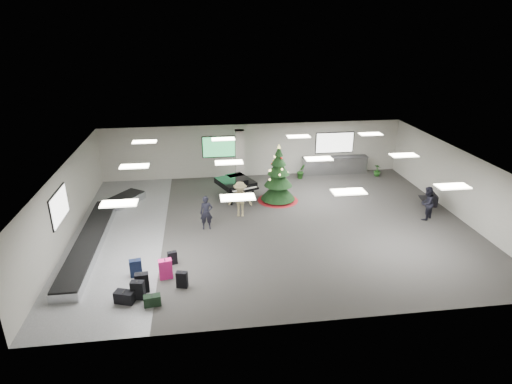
{
  "coord_description": "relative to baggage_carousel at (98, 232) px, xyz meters",
  "views": [
    {
      "loc": [
        -3.2,
        -17.66,
        8.82
      ],
      "look_at": [
        -0.68,
        1.0,
        1.29
      ],
      "focal_mm": 30.0,
      "sensor_mm": 36.0,
      "label": 1
    }
  ],
  "objects": [
    {
      "name": "bench",
      "position": [
        15.95,
        0.89,
        0.31
      ],
      "size": [
        0.77,
        1.53,
        0.92
      ],
      "rotation": [
        0.0,
        0.0,
        -0.2
      ],
      "color": "black",
      "rests_on": "ground"
    },
    {
      "name": "ground",
      "position": [
        7.84,
        0.08,
        -0.21
      ],
      "size": [
        18.0,
        18.0,
        0.0
      ],
      "primitive_type": "plane",
      "color": "#34322F",
      "rests_on": "ground"
    },
    {
      "name": "suitcase_1",
      "position": [
        3.76,
        -4.42,
        0.09
      ],
      "size": [
        0.43,
        0.3,
        0.63
      ],
      "rotation": [
        0.0,
        0.0,
        -0.25
      ],
      "color": "black",
      "rests_on": "ground"
    },
    {
      "name": "suitcase_3",
      "position": [
        3.35,
        -2.79,
        0.05
      ],
      "size": [
        0.39,
        0.29,
        0.55
      ],
      "rotation": [
        0.0,
        0.0,
        0.3
      ],
      "color": "black",
      "rests_on": "ground"
    },
    {
      "name": "pink_suitcase",
      "position": [
        3.15,
        -3.76,
        0.17
      ],
      "size": [
        0.53,
        0.36,
        0.78
      ],
      "rotation": [
        0.0,
        0.0,
        0.18
      ],
      "color": "#F62081",
      "rests_on": "ground"
    },
    {
      "name": "traveler_a",
      "position": [
        4.76,
        0.13,
        0.57
      ],
      "size": [
        0.58,
        0.39,
        1.57
      ],
      "primitive_type": "imported",
      "rotation": [
        0.0,
        0.0,
        0.02
      ],
      "color": "black",
      "rests_on": "ground"
    },
    {
      "name": "black_duffel",
      "position": [
        1.87,
        -5.08,
        -0.0
      ],
      "size": [
        0.72,
        0.54,
        0.44
      ],
      "rotation": [
        0.0,
        0.0,
        -0.33
      ],
      "color": "black",
      "rests_on": "ground"
    },
    {
      "name": "traveler_b",
      "position": [
        6.42,
        1.3,
        0.67
      ],
      "size": [
        1.24,
        0.86,
        1.76
      ],
      "primitive_type": "imported",
      "rotation": [
        0.0,
        0.0,
        -0.19
      ],
      "color": "#93855B",
      "rests_on": "ground"
    },
    {
      "name": "green_duffel",
      "position": [
        2.8,
        -5.37,
        -0.03
      ],
      "size": [
        0.6,
        0.36,
        0.39
      ],
      "rotation": [
        0.0,
        0.0,
        0.15
      ],
      "color": "black",
      "rests_on": "ground"
    },
    {
      "name": "potted_plant_left",
      "position": [
        10.58,
        6.14,
        0.24
      ],
      "size": [
        0.6,
        0.54,
        0.91
      ],
      "primitive_type": "imported",
      "rotation": [
        0.0,
        0.0,
        0.31
      ],
      "color": "#1E4616",
      "rests_on": "ground"
    },
    {
      "name": "baggage_carousel",
      "position": [
        0.0,
        0.0,
        0.0
      ],
      "size": [
        2.28,
        9.71,
        0.43
      ],
      "color": "silver",
      "rests_on": "ground"
    },
    {
      "name": "suitcase_5",
      "position": [
        2.3,
        -4.92,
        0.13
      ],
      "size": [
        0.49,
        0.32,
        0.7
      ],
      "rotation": [
        0.0,
        0.0,
        -0.18
      ],
      "color": "black",
      "rests_on": "ground"
    },
    {
      "name": "room_envelope",
      "position": [
        7.46,
        0.75,
        2.12
      ],
      "size": [
        18.02,
        14.02,
        3.21
      ],
      "color": "#A6A498",
      "rests_on": "ground"
    },
    {
      "name": "christmas_tree",
      "position": [
        8.58,
        2.96,
        0.84
      ],
      "size": [
        2.15,
        2.15,
        3.07
      ],
      "color": "maroon",
      "rests_on": "ground"
    },
    {
      "name": "service_counter",
      "position": [
        12.84,
        6.73,
        0.33
      ],
      "size": [
        4.05,
        0.65,
        1.08
      ],
      "color": "silver",
      "rests_on": "ground"
    },
    {
      "name": "potted_plant_right",
      "position": [
        15.3,
        5.94,
        0.15
      ],
      "size": [
        0.57,
        0.57,
        0.72
      ],
      "primitive_type": "imported",
      "rotation": [
        0.0,
        0.0,
        2.27
      ],
      "color": "#1E4616",
      "rests_on": "ground"
    },
    {
      "name": "grand_piano",
      "position": [
        6.42,
        3.55,
        0.64
      ],
      "size": [
        2.27,
        2.54,
        1.2
      ],
      "rotation": [
        0.0,
        0.0,
        0.39
      ],
      "color": "black",
      "rests_on": "ground"
    },
    {
      "name": "traveler_bench",
      "position": [
        15.13,
        -0.26,
        0.61
      ],
      "size": [
        1.01,
        0.97,
        1.64
      ],
      "primitive_type": "imported",
      "rotation": [
        0.0,
        0.0,
        3.77
      ],
      "color": "black",
      "rests_on": "ground"
    },
    {
      "name": "navy_suitcase",
      "position": [
        2.05,
        -3.48,
        0.13
      ],
      "size": [
        0.48,
        0.33,
        0.7
      ],
      "rotation": [
        0.0,
        0.0,
        0.18
      ],
      "color": "black",
      "rests_on": "ground"
    },
    {
      "name": "suitcase_0",
      "position": [
        2.4,
        -4.52,
        0.15
      ],
      "size": [
        0.49,
        0.3,
        0.74
      ],
      "rotation": [
        0.0,
        0.0,
        0.09
      ],
      "color": "black",
      "rests_on": "ground"
    }
  ]
}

